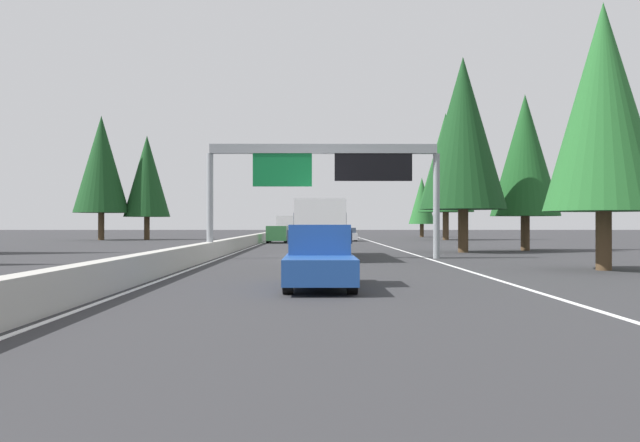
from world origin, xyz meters
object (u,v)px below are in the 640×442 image
conifer_right_mid (525,155)px  box_truck_near_center (287,226)px  sign_gantry_overhead (327,168)px  conifer_left_mid (147,176)px  conifer_right_distant (422,201)px  sedan_mid_right (313,235)px  conifer_right_far (446,163)px  conifer_right_near (463,133)px  conifer_left_far (101,164)px  conifer_right_foreground (603,107)px  sedan_far_center (348,235)px  minivan_far_right (277,233)px  bus_mid_left (319,227)px  pickup_distant_a (320,256)px

conifer_right_mid → box_truck_near_center: bearing=22.5°
sign_gantry_overhead → conifer_left_mid: bearing=24.4°
sign_gantry_overhead → conifer_right_distant: 63.84m
sedan_mid_right → conifer_right_far: bearing=-58.9°
conifer_right_near → conifer_left_far: size_ratio=0.89×
sign_gantry_overhead → conifer_right_foreground: bearing=-130.8°
conifer_right_near → conifer_right_far: bearing=-8.9°
sedan_far_center → conifer_right_distant: size_ratio=0.51×
conifer_right_mid → conifer_right_far: conifer_right_far is taller
minivan_far_right → conifer_right_mid: size_ratio=0.45×
conifer_right_near → conifer_left_far: (35.87, 34.91, 1.00)m
box_truck_near_center → conifer_left_mid: 20.70m
conifer_right_foreground → conifer_right_near: conifer_right_near is taller
sign_gantry_overhead → box_truck_near_center: bearing=4.5°
box_truck_near_center → conifer_left_far: (-12.83, 21.27, 7.28)m
conifer_right_foreground → conifer_right_far: size_ratio=0.73×
bus_mid_left → conifer_right_near: size_ratio=0.89×
conifer_right_distant → conifer_left_far: bearing=114.0°
bus_mid_left → sedan_mid_right: bearing=0.7°
conifer_right_near → conifer_right_foreground: bearing=-173.9°
box_truck_near_center → conifer_right_far: size_ratio=0.57×
conifer_left_far → sign_gantry_overhead: bearing=-149.8°
sign_gantry_overhead → conifer_right_far: (44.25, -14.82, 4.18)m
sedan_mid_right → conifer_right_mid: size_ratio=0.39×
sign_gantry_overhead → conifer_right_mid: size_ratio=1.14×
sign_gantry_overhead → conifer_right_far: size_ratio=0.85×
bus_mid_left → conifer_left_mid: (44.49, 20.35, 5.88)m
bus_mid_left → conifer_right_foreground: size_ratio=1.05×
sedan_mid_right → conifer_right_mid: 28.37m
sedan_far_center → conifer_right_foreground: size_ratio=0.40×
bus_mid_left → conifer_right_distant: conifer_right_distant is taller
conifer_right_far → conifer_left_far: (-0.15, 40.54, -0.23)m
sedan_far_center → conifer_right_mid: bearing=-157.4°
minivan_far_right → conifer_right_foreground: bearing=-159.3°
conifer_right_far → conifer_right_distant: (17.86, 0.07, -3.92)m
pickup_distant_a → minivan_far_right: size_ratio=1.12×
pickup_distant_a → conifer_right_mid: 32.70m
sedan_far_center → conifer_right_distant: bearing=-26.6°
conifer_right_distant → minivan_far_right: bearing=148.0°
pickup_distant_a → conifer_left_mid: (62.56, 20.24, 6.68)m
pickup_distant_a → conifer_left_mid: bearing=17.9°
sign_gantry_overhead → conifer_right_distant: size_ratio=1.48×
conifer_right_near → box_truck_near_center: bearing=15.7°
pickup_distant_a → conifer_left_far: 66.51m
bus_mid_left → box_truck_near_center: size_ratio=1.35×
conifer_right_far → conifer_right_distant: conifer_right_far is taller
conifer_right_foreground → box_truck_near_center: bearing=13.2°
conifer_right_far → pickup_distant_a: bearing=165.9°
bus_mid_left → conifer_left_mid: size_ratio=0.92×
sedan_mid_right → conifer_right_mid: (-23.22, -15.12, 6.09)m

